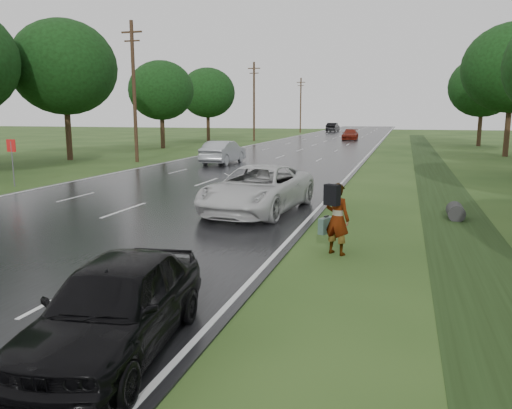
{
  "coord_description": "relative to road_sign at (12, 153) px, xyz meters",
  "views": [
    {
      "loc": [
        9.73,
        -7.8,
        3.52
      ],
      "look_at": [
        6.26,
        3.86,
        1.3
      ],
      "focal_mm": 35.0,
      "sensor_mm": 36.0,
      "label": 1
    }
  ],
  "objects": [
    {
      "name": "tree_west_c",
      "position": [
        -6.5,
        13.0,
        5.27
      ],
      "size": [
        7.8,
        7.8,
        10.43
      ],
      "color": "#382A17",
      "rests_on": "ground"
    },
    {
      "name": "utility_pole_far",
      "position": [
        -0.7,
        43.0,
        3.55
      ],
      "size": [
        1.6,
        0.26,
        10.0
      ],
      "color": "#382A17",
      "rests_on": "ground"
    },
    {
      "name": "pedestrian",
      "position": [
        16.67,
        -7.47,
        -0.7
      ],
      "size": [
        0.89,
        0.94,
        1.83
      ],
      "rotation": [
        0.0,
        0.0,
        2.71
      ],
      "color": "#A5998C",
      "rests_on": "ground"
    },
    {
      "name": "white_pickup",
      "position": [
        13.25,
        -2.79,
        -0.78
      ],
      "size": [
        3.34,
        6.17,
        1.64
      ],
      "primitive_type": "imported",
      "rotation": [
        0.0,
        0.0,
        -0.11
      ],
      "color": "silver",
      "rests_on": "road"
    },
    {
      "name": "edge_stripe_west",
      "position": [
        1.75,
        33.0,
        -1.6
      ],
      "size": [
        0.12,
        180.0,
        0.01
      ],
      "primitive_type": "cube",
      "color": "silver",
      "rests_on": "road"
    },
    {
      "name": "far_car_dark",
      "position": [
        4.58,
        78.81,
        -0.75
      ],
      "size": [
        2.09,
        5.27,
        1.71
      ],
      "primitive_type": "imported",
      "rotation": [
        0.0,
        0.0,
        3.09
      ],
      "color": "black",
      "rests_on": "road"
    },
    {
      "name": "road_sign",
      "position": [
        0.0,
        0.0,
        0.0
      ],
      "size": [
        0.5,
        0.06,
        2.3
      ],
      "color": "slate",
      "rests_on": "ground"
    },
    {
      "name": "utility_pole_distant",
      "position": [
        -0.7,
        73.0,
        3.55
      ],
      "size": [
        1.6,
        0.26,
        10.0
      ],
      "color": "#382A17",
      "rests_on": "ground"
    },
    {
      "name": "dark_sedan",
      "position": [
        14.28,
        -13.76,
        -0.88
      ],
      "size": [
        2.2,
        4.39,
        1.44
      ],
      "primitive_type": "imported",
      "rotation": [
        0.0,
        0.0,
        0.12
      ],
      "color": "black",
      "rests_on": "road"
    },
    {
      "name": "drainage_ditch",
      "position": [
        20.0,
        6.71,
        -1.61
      ],
      "size": [
        2.2,
        120.0,
        0.56
      ],
      "color": "black",
      "rests_on": "ground"
    },
    {
      "name": "road",
      "position": [
        8.5,
        33.0,
        -1.62
      ],
      "size": [
        14.0,
        180.0,
        0.04
      ],
      "primitive_type": "cube",
      "color": "black",
      "rests_on": "ground"
    },
    {
      "name": "tree_west_f",
      "position": [
        -6.3,
        41.0,
        4.49
      ],
      "size": [
        7.0,
        7.0,
        9.29
      ],
      "color": "#382A17",
      "rests_on": "ground"
    },
    {
      "name": "tree_east_f",
      "position": [
        26.0,
        40.0,
        4.73
      ],
      "size": [
        7.2,
        7.2,
        9.62
      ],
      "color": "#382A17",
      "rests_on": "ground"
    },
    {
      "name": "silver_sedan",
      "position": [
        6.0,
        13.28,
        -0.8
      ],
      "size": [
        1.84,
        4.93,
        1.61
      ],
      "primitive_type": "imported",
      "rotation": [
        0.0,
        0.0,
        3.11
      ],
      "color": "#9C9FA5",
      "rests_on": "road"
    },
    {
      "name": "far_car_red",
      "position": [
        11.13,
        48.57,
        -0.89
      ],
      "size": [
        2.18,
        5.01,
        1.43
      ],
      "primitive_type": "imported",
      "rotation": [
        0.0,
        0.0,
        0.04
      ],
      "color": "maroon",
      "rests_on": "road"
    },
    {
      "name": "center_line",
      "position": [
        8.5,
        33.0,
        -1.6
      ],
      "size": [
        0.12,
        180.0,
        0.01
      ],
      "primitive_type": "cube",
      "color": "silver",
      "rests_on": "road"
    },
    {
      "name": "utility_pole_mid",
      "position": [
        -0.7,
        13.0,
        3.55
      ],
      "size": [
        1.6,
        0.26,
        10.0
      ],
      "color": "#382A17",
      "rests_on": "ground"
    },
    {
      "name": "edge_stripe_east",
      "position": [
        15.25,
        33.0,
        -1.6
      ],
      "size": [
        0.12,
        180.0,
        0.01
      ],
      "primitive_type": "cube",
      "color": "silver",
      "rests_on": "road"
    },
    {
      "name": "tree_west_d",
      "position": [
        -5.7,
        27.0,
        4.18
      ],
      "size": [
        6.6,
        6.6,
        8.8
      ],
      "color": "#382A17",
      "rests_on": "ground"
    }
  ]
}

